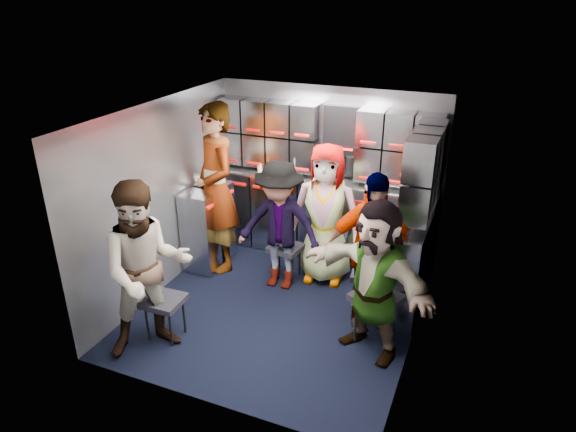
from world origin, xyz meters
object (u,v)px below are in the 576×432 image
at_px(attendant_arc_c, 326,214).
at_px(jump_seat_near_left, 164,303).
at_px(jump_seat_near_right, 376,300).
at_px(attendant_arc_b, 279,226).
at_px(attendant_standing, 216,189).
at_px(jump_seat_center, 330,238).
at_px(attendant_arc_e, 374,280).
at_px(attendant_arc_d, 370,251).
at_px(attendant_arc_a, 147,270).
at_px(jump_seat_mid_left, 286,249).
at_px(jump_seat_mid_right, 372,275).

bearing_deg(attendant_arc_c, jump_seat_near_left, -130.79).
relative_size(jump_seat_near_left, jump_seat_near_right, 0.79).
bearing_deg(attendant_arc_b, attendant_standing, 168.30).
bearing_deg(jump_seat_center, attendant_arc_e, -56.93).
xyz_separation_m(jump_seat_center, attendant_arc_d, (0.67, -0.81, 0.37)).
bearing_deg(attendant_arc_c, jump_seat_near_right, -55.42).
xyz_separation_m(jump_seat_near_left, attendant_arc_a, (0.00, -0.18, 0.46)).
bearing_deg(jump_seat_near_left, jump_seat_center, 59.61).
bearing_deg(jump_seat_near_right, jump_seat_near_left, -158.62).
distance_m(attendant_arc_b, attendant_arc_d, 1.12).
bearing_deg(jump_seat_near_left, attendant_arc_c, 56.95).
height_order(jump_seat_center, attendant_arc_d, attendant_arc_d).
bearing_deg(attendant_standing, jump_seat_mid_left, 40.87).
distance_m(attendant_arc_d, attendant_arc_e, 0.48).
bearing_deg(attendant_standing, attendant_arc_d, 26.20).
height_order(jump_seat_center, attendant_arc_b, attendant_arc_b).
xyz_separation_m(jump_seat_near_left, attendant_arc_e, (1.89, 0.56, 0.38)).
xyz_separation_m(jump_seat_center, jump_seat_mid_right, (0.67, -0.63, -0.00)).
height_order(attendant_arc_c, attendant_arc_e, attendant_arc_c).
relative_size(jump_seat_near_right, attendant_arc_b, 0.37).
distance_m(attendant_arc_c, attendant_arc_e, 1.36).
xyz_separation_m(attendant_arc_a, attendant_arc_d, (1.74, 1.19, -0.04)).
relative_size(jump_seat_near_right, attendant_standing, 0.27).
bearing_deg(attendant_arc_c, attendant_arc_b, -147.52).
relative_size(jump_seat_center, jump_seat_near_right, 0.89).
xyz_separation_m(jump_seat_center, attendant_arc_b, (-0.42, -0.53, 0.32)).
xyz_separation_m(jump_seat_center, jump_seat_near_right, (0.82, -1.08, 0.01)).
relative_size(jump_seat_mid_right, attendant_arc_e, 0.32).
height_order(jump_seat_near_left, attendant_arc_d, attendant_arc_d).
relative_size(jump_seat_near_left, attendant_arc_c, 0.26).
xyz_separation_m(jump_seat_near_right, attendant_standing, (-2.10, 0.70, 0.56)).
height_order(jump_seat_near_right, attendant_arc_c, attendant_arc_c).
xyz_separation_m(jump_seat_near_right, attendant_arc_c, (-0.82, 0.90, 0.38)).
height_order(jump_seat_mid_left, jump_seat_near_right, jump_seat_near_right).
xyz_separation_m(attendant_standing, attendant_arc_a, (0.21, -1.62, -0.16)).
distance_m(jump_seat_near_left, attendant_arc_a, 0.49).
distance_m(attendant_arc_a, attendant_arc_d, 2.11).
distance_m(jump_seat_mid_left, jump_seat_mid_right, 1.12).
distance_m(attendant_arc_b, attendant_arc_e, 1.44).
bearing_deg(attendant_arc_c, jump_seat_mid_left, -165.33).
bearing_deg(attendant_standing, jump_seat_near_left, -43.19).
height_order(jump_seat_mid_right, attendant_arc_b, attendant_arc_b).
distance_m(jump_seat_near_left, attendant_arc_b, 1.49).
distance_m(jump_seat_mid_right, attendant_arc_a, 2.25).
distance_m(jump_seat_center, attendant_arc_d, 1.12).
distance_m(jump_seat_mid_left, attendant_arc_b, 0.42).
relative_size(attendant_arc_c, attendant_arc_d, 1.01).
distance_m(jump_seat_near_right, attendant_arc_e, 0.37).
distance_m(jump_seat_near_left, attendant_arc_e, 2.01).
relative_size(attendant_standing, attendant_arc_d, 1.25).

